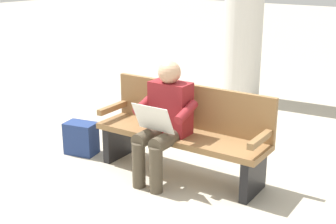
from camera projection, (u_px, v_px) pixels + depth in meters
name	position (u px, v px, depth m)	size (l,w,h in m)	color
ground_plane	(180.00, 174.00, 4.76)	(40.00, 40.00, 0.00)	#B7AD99
bench_near	(184.00, 130.00, 4.68)	(1.82, 0.56, 0.90)	olive
person_seated	(164.00, 119.00, 4.49)	(0.58, 0.59, 1.18)	maroon
backpack	(82.00, 138.00, 5.24)	(0.39, 0.32, 0.36)	navy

